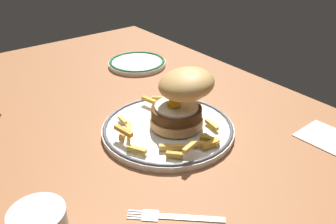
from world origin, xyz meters
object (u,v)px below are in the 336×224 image
at_px(fork, 173,216).
at_px(burger, 182,97).
at_px(dinner_plate, 168,128).
at_px(napkin, 327,137).
at_px(side_plate, 137,63).

bearing_deg(fork, burger, 137.88).
bearing_deg(dinner_plate, fork, -35.81).
height_order(fork, napkin, same).
xyz_separation_m(fork, napkin, (0.02, 0.37, 0.00)).
height_order(side_plate, napkin, side_plate).
bearing_deg(fork, side_plate, 151.74).
xyz_separation_m(burger, side_plate, (-0.35, 0.12, -0.07)).
xyz_separation_m(burger, fork, (0.18, -0.16, -0.07)).
bearing_deg(napkin, burger, -133.72).
bearing_deg(dinner_plate, napkin, 48.23).
distance_m(dinner_plate, burger, 0.07).
height_order(side_plate, fork, side_plate).
xyz_separation_m(side_plate, fork, (0.53, -0.28, -0.01)).
height_order(burger, fork, burger).
distance_m(side_plate, fork, 0.60).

